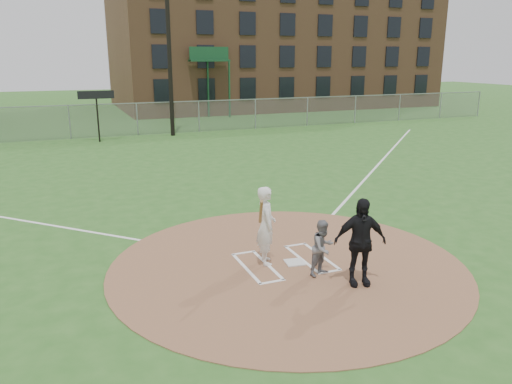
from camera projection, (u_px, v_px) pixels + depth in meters
name	position (u px, v px, depth m)	size (l,w,h in m)	color
ground	(287.00, 265.00, 11.86)	(140.00, 140.00, 0.00)	#2A5B1F
dirt_circle	(287.00, 265.00, 11.86)	(8.40, 8.40, 0.02)	#906244
home_plate	(295.00, 262.00, 11.93)	(0.43, 0.43, 0.03)	silver
foul_line_first	(379.00, 163.00, 23.16)	(0.10, 24.00, 0.01)	white
catcher	(323.00, 248.00, 11.15)	(0.63, 0.49, 1.29)	slate
umpire	(360.00, 242.00, 10.60)	(1.13, 0.47, 1.93)	black
batters_boxes	(285.00, 262.00, 11.99)	(2.08, 1.88, 0.01)	white
batter_at_plate	(266.00, 225.00, 11.70)	(0.72, 1.08, 1.88)	silver
outfield_fence	(137.00, 119.00, 31.29)	(56.08, 0.08, 2.03)	slate
brick_warehouse	(270.00, 29.00, 49.64)	(30.00, 17.17, 15.00)	brown
light_pole	(168.00, 25.00, 29.65)	(1.20, 0.30, 12.22)	black
scoreboard_sign	(96.00, 100.00, 28.42)	(2.00, 0.10, 2.93)	black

